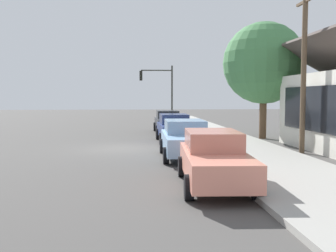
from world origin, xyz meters
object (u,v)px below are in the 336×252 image
(car_skyblue, at_px, (186,138))
(utility_pole_wooden, at_px, (304,68))
(car_coral, at_px, (214,158))
(fire_hydrant_red, at_px, (199,133))
(car_charcoal, at_px, (168,121))
(traffic_light_main, at_px, (159,86))
(shade_tree, at_px, (264,63))
(car_navy, at_px, (174,128))

(car_skyblue, height_order, utility_pole_wooden, utility_pole_wooden)
(car_coral, height_order, fire_hydrant_red, car_coral)
(car_charcoal, height_order, traffic_light_main, traffic_light_main)
(shade_tree, bearing_deg, utility_pole_wooden, -2.10)
(shade_tree, xyz_separation_m, traffic_light_main, (-9.15, -5.89, -1.16))
(car_coral, distance_m, traffic_light_main, 21.91)
(shade_tree, bearing_deg, car_charcoal, -128.80)
(traffic_light_main, bearing_deg, car_charcoal, 4.00)
(car_skyblue, distance_m, car_coral, 5.42)
(utility_pole_wooden, distance_m, fire_hydrant_red, 7.19)
(car_skyblue, height_order, fire_hydrant_red, car_skyblue)
(car_charcoal, xyz_separation_m, fire_hydrant_red, (5.92, 1.33, -0.32))
(utility_pole_wooden, bearing_deg, fire_hydrant_red, -140.72)
(traffic_light_main, bearing_deg, utility_pole_wooden, 20.08)
(car_navy, distance_m, car_skyblue, 5.90)
(car_skyblue, height_order, car_coral, same)
(traffic_light_main, bearing_deg, fire_hydrant_red, 8.91)
(car_coral, distance_m, utility_pole_wooden, 8.82)
(car_navy, relative_size, traffic_light_main, 0.87)
(car_navy, xyz_separation_m, fire_hydrant_red, (0.17, 1.43, -0.32))
(car_charcoal, bearing_deg, shade_tree, 50.97)
(car_coral, bearing_deg, fire_hydrant_red, 176.16)
(car_charcoal, height_order, utility_pole_wooden, utility_pole_wooden)
(car_skyblue, distance_m, fire_hydrant_red, 5.94)
(car_navy, bearing_deg, utility_pole_wooden, 46.29)
(traffic_light_main, xyz_separation_m, fire_hydrant_red, (10.59, 1.66, -2.99))
(car_navy, relative_size, car_coral, 0.94)
(car_charcoal, relative_size, car_navy, 1.05)
(fire_hydrant_red, bearing_deg, traffic_light_main, -171.09)
(traffic_light_main, xyz_separation_m, utility_pole_wooden, (15.48, 5.66, 0.44))
(shade_tree, distance_m, fire_hydrant_red, 6.11)
(car_navy, distance_m, utility_pole_wooden, 8.04)
(car_charcoal, distance_m, traffic_light_main, 5.39)
(car_skyblue, distance_m, shade_tree, 9.97)
(car_skyblue, relative_size, car_coral, 1.00)
(car_skyblue, xyz_separation_m, utility_pole_wooden, (-0.84, 5.53, 3.11))
(car_navy, distance_m, fire_hydrant_red, 1.47)
(car_coral, relative_size, fire_hydrant_red, 6.83)
(car_charcoal, xyz_separation_m, utility_pole_wooden, (10.81, 5.33, 3.11))
(car_skyblue, bearing_deg, fire_hydrant_red, 166.18)
(traffic_light_main, bearing_deg, car_coral, 0.72)
(utility_pole_wooden, bearing_deg, traffic_light_main, -159.92)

